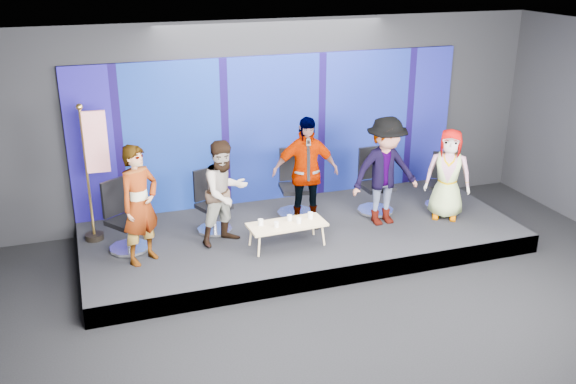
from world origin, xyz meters
name	(u,v)px	position (x,y,z in m)	size (l,w,h in m)	color
ground	(366,322)	(0.00, 0.00, 0.00)	(10.00, 10.00, 0.00)	black
room_walls	(375,145)	(0.00, 0.00, 2.43)	(10.02, 8.02, 3.51)	black
riser	(301,236)	(0.00, 2.50, 0.15)	(7.00, 3.00, 0.30)	black
backdrop	(274,129)	(0.00, 3.95, 1.60)	(7.00, 0.08, 2.60)	#180866
chair_a	(125,228)	(-2.78, 2.62, 0.66)	(0.85, 0.85, 1.09)	silver
panelist_a	(140,205)	(-2.58, 2.15, 1.18)	(0.64, 0.42, 1.77)	black
chair_b	(212,211)	(-1.39, 2.88, 0.63)	(0.74, 0.74, 1.01)	silver
panelist_b	(225,193)	(-1.29, 2.39, 1.12)	(0.80, 0.62, 1.64)	black
chair_c	(295,194)	(0.10, 3.11, 0.67)	(0.72, 0.72, 1.14)	silver
panelist_c	(305,173)	(0.09, 2.60, 1.22)	(1.08, 0.45, 1.84)	black
chair_d	(375,191)	(1.44, 2.78, 0.67)	(0.65, 0.65, 1.12)	silver
panelist_d	(385,171)	(1.36, 2.28, 1.21)	(1.17, 0.67, 1.81)	black
chair_e	(441,189)	(2.67, 2.62, 0.61)	(0.74, 0.74, 0.95)	silver
panelist_e	(448,174)	(2.47, 2.16, 1.07)	(0.75, 0.49, 1.54)	black
coffee_table	(287,225)	(-0.43, 1.96, 0.64)	(1.21, 0.56, 0.37)	tan
mug_a	(261,222)	(-0.83, 2.02, 0.72)	(0.08, 0.08, 0.10)	silver
mug_b	(276,224)	(-0.63, 1.89, 0.71)	(0.07, 0.07, 0.09)	silver
mug_c	(290,218)	(-0.36, 2.05, 0.71)	(0.08, 0.08, 0.09)	silver
mug_d	(299,220)	(-0.26, 1.92, 0.71)	(0.08, 0.08, 0.09)	silver
mug_e	(310,215)	(-0.02, 2.04, 0.71)	(0.08, 0.08, 0.10)	silver
flag_stand	(94,170)	(-3.13, 3.14, 1.45)	(0.50, 0.29, 2.18)	black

